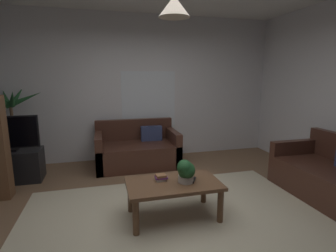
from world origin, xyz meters
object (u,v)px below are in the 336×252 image
object	(u,v)px
coffee_table	(174,188)
book_on_table_0	(160,179)
remote_on_table_0	(193,180)
potted_palm_corner	(14,133)
potted_plant_on_table	(186,171)
book_on_table_2	(161,176)
couch_under_window	(137,151)
book_on_table_1	(161,177)
couch_right_side	(332,178)
tv	(7,133)
pendant_lamp	(175,6)
remote_on_table_1	(187,180)
tv_stand	(12,166)

from	to	relation	value
coffee_table	book_on_table_0	distance (m)	0.19
remote_on_table_0	potted_palm_corner	xyz separation A→B (m)	(-2.47, 2.14, 0.25)
potted_plant_on_table	book_on_table_2	bearing A→B (deg)	152.66
couch_under_window	coffee_table	world-z (taller)	couch_under_window
book_on_table_0	book_on_table_1	world-z (taller)	book_on_table_1
couch_right_side	book_on_table_1	xyz separation A→B (m)	(-2.36, 0.16, 0.20)
book_on_table_0	tv	distance (m)	2.58
book_on_table_0	pendant_lamp	size ratio (longest dim) A/B	0.20
book_on_table_2	potted_palm_corner	world-z (taller)	potted_palm_corner
couch_right_side	remote_on_table_0	distance (m)	2.01
tv	pendant_lamp	world-z (taller)	pendant_lamp
book_on_table_1	remote_on_table_1	xyz separation A→B (m)	(0.29, -0.09, -0.03)
book_on_table_0	tv_stand	bearing A→B (deg)	142.69
book_on_table_1	potted_palm_corner	xyz separation A→B (m)	(-2.11, 2.03, 0.22)
pendant_lamp	remote_on_table_0	bearing A→B (deg)	-4.12
potted_plant_on_table	potted_palm_corner	world-z (taller)	potted_palm_corner
remote_on_table_1	potted_palm_corner	bearing A→B (deg)	-133.09
remote_on_table_0	remote_on_table_1	size ratio (longest dim) A/B	1.00
remote_on_table_1	pendant_lamp	xyz separation A→B (m)	(-0.16, -0.00, 1.90)
coffee_table	tv	world-z (taller)	tv
coffee_table	book_on_table_2	distance (m)	0.21
potted_palm_corner	tv_stand	bearing A→B (deg)	-82.79
book_on_table_2	tv_stand	xyz separation A→B (m)	(-2.05, 1.57, -0.24)
tv	couch_under_window	bearing A→B (deg)	7.83
book_on_table_1	tv	distance (m)	2.59
couch_under_window	book_on_table_0	bearing A→B (deg)	-89.31
potted_plant_on_table	potted_palm_corner	xyz separation A→B (m)	(-2.37, 2.17, 0.11)
remote_on_table_0	potted_plant_on_table	size ratio (longest dim) A/B	0.57
remote_on_table_0	pendant_lamp	xyz separation A→B (m)	(-0.23, 0.02, 1.90)
couch_under_window	couch_right_side	world-z (taller)	same
book_on_table_0	tv_stand	world-z (taller)	tv_stand
couch_right_side	coffee_table	world-z (taller)	couch_right_side
book_on_table_2	couch_under_window	bearing A→B (deg)	90.90
couch_under_window	coffee_table	size ratio (longest dim) A/B	1.37
couch_under_window	potted_plant_on_table	world-z (taller)	couch_under_window
potted_plant_on_table	couch_under_window	bearing A→B (deg)	98.42
book_on_table_0	tv_stand	distance (m)	2.58
couch_right_side	potted_plant_on_table	bearing A→B (deg)	-90.41
couch_under_window	tv	size ratio (longest dim) A/B	1.67
tv	coffee_table	bearing A→B (deg)	-36.80
couch_under_window	remote_on_table_1	world-z (taller)	couch_under_window
book_on_table_0	book_on_table_2	xyz separation A→B (m)	(0.01, -0.01, 0.05)
coffee_table	pendant_lamp	size ratio (longest dim) A/B	1.87
coffee_table	remote_on_table_0	bearing A→B (deg)	-4.12
coffee_table	book_on_table_1	xyz separation A→B (m)	(-0.13, 0.09, 0.11)
book_on_table_0	remote_on_table_1	distance (m)	0.32
couch_right_side	book_on_table_1	distance (m)	2.37
couch_right_side	potted_plant_on_table	xyz separation A→B (m)	(-2.10, 0.01, 0.31)
couch_right_side	pendant_lamp	distance (m)	3.04
couch_right_side	remote_on_table_1	size ratio (longest dim) A/B	9.25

